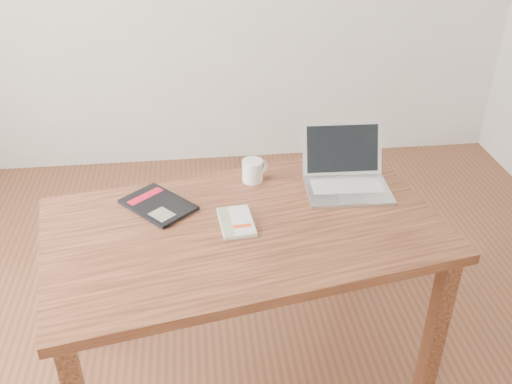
{
  "coord_description": "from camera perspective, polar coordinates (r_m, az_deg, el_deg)",
  "views": [
    {
      "loc": [
        -0.13,
        -1.65,
        1.94
      ],
      "look_at": [
        0.08,
        0.11,
        0.85
      ],
      "focal_mm": 40.0,
      "sensor_mm": 36.0,
      "label": 1
    }
  ],
  "objects": [
    {
      "name": "laptop",
      "position": [
        2.32,
        8.99,
        1.68
      ],
      "size": [
        0.34,
        0.32,
        0.22
      ],
      "rotation": [
        0.0,
        0.0,
        -0.04
      ],
      "color": "silver",
      "rests_on": "desk"
    },
    {
      "name": "coffee_mug",
      "position": [
        2.33,
        -0.3,
        2.2
      ],
      "size": [
        0.11,
        0.09,
        0.09
      ],
      "rotation": [
        0.0,
        0.0,
        0.58
      ],
      "color": "white",
      "rests_on": "desk"
    },
    {
      "name": "desk",
      "position": [
        2.13,
        -1.15,
        -5.27
      ],
      "size": [
        1.56,
        1.07,
        0.75
      ],
      "rotation": [
        0.0,
        0.0,
        0.19
      ],
      "color": "#552D19",
      "rests_on": "ground"
    },
    {
      "name": "black_guidebook",
      "position": [
        2.21,
        -9.77,
        -1.27
      ],
      "size": [
        0.31,
        0.32,
        0.01
      ],
      "rotation": [
        0.0,
        0.0,
        0.72
      ],
      "color": "black",
      "rests_on": "desk"
    },
    {
      "name": "white_guidebook",
      "position": [
        2.08,
        -1.98,
        -3.01
      ],
      "size": [
        0.13,
        0.2,
        0.02
      ],
      "rotation": [
        0.0,
        0.0,
        0.08
      ],
      "color": "silver",
      "rests_on": "desk"
    },
    {
      "name": "room",
      "position": [
        1.75,
        -4.51,
        12.02
      ],
      "size": [
        4.04,
        4.04,
        2.7
      ],
      "color": "#59321E",
      "rests_on": "ground"
    }
  ]
}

